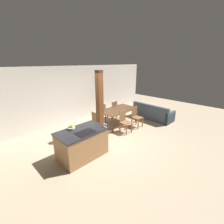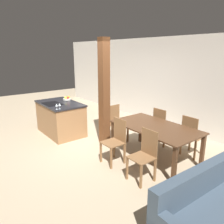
# 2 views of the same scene
# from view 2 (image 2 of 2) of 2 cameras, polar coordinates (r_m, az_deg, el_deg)

# --- Properties ---
(ground_plane) EXTENTS (16.00, 16.00, 0.00)m
(ground_plane) POSITION_cam_2_polar(r_m,az_deg,el_deg) (5.63, -5.43, -8.38)
(ground_plane) COLOR tan
(wall_back) EXTENTS (11.20, 0.08, 2.70)m
(wall_back) POSITION_cam_2_polar(r_m,az_deg,el_deg) (7.02, 13.16, 7.57)
(wall_back) COLOR silver
(wall_back) RESTS_ON ground_plane
(kitchen_island) EXTENTS (1.48, 0.91, 0.91)m
(kitchen_island) POSITION_cam_2_polar(r_m,az_deg,el_deg) (6.36, -13.28, -1.56)
(kitchen_island) COLOR #9E7047
(kitchen_island) RESTS_ON ground_plane
(fruit_bowl) EXTENTS (0.23, 0.23, 0.12)m
(fruit_bowl) POSITION_cam_2_polar(r_m,az_deg,el_deg) (6.50, -11.65, 3.48)
(fruit_bowl) COLOR silver
(fruit_bowl) RESTS_ON kitchen_island
(wine_glass_near) EXTENTS (0.06, 0.06, 0.15)m
(wine_glass_near) POSITION_cam_2_polar(r_m,az_deg,el_deg) (5.47, -14.28, 1.75)
(wine_glass_near) COLOR silver
(wine_glass_near) RESTS_ON kitchen_island
(wine_glass_middle) EXTENTS (0.06, 0.06, 0.15)m
(wine_glass_middle) POSITION_cam_2_polar(r_m,az_deg,el_deg) (5.50, -13.53, 1.88)
(wine_glass_middle) COLOR silver
(wine_glass_middle) RESTS_ON kitchen_island
(dining_table) EXTENTS (1.85, 1.03, 0.76)m
(dining_table) POSITION_cam_2_polar(r_m,az_deg,el_deg) (4.73, 11.15, -4.67)
(dining_table) COLOR #51331E
(dining_table) RESTS_ON ground_plane
(dining_chair_near_left) EXTENTS (0.40, 0.40, 0.94)m
(dining_chair_near_left) POSITION_cam_2_polar(r_m,az_deg,el_deg) (4.59, 0.91, -7.35)
(dining_chair_near_left) COLOR brown
(dining_chair_near_left) RESTS_ON ground_plane
(dining_chair_near_right) EXTENTS (0.40, 0.40, 0.94)m
(dining_chair_near_right) POSITION_cam_2_polar(r_m,az_deg,el_deg) (4.04, 8.47, -10.90)
(dining_chair_near_right) COLOR brown
(dining_chair_near_right) RESTS_ON ground_plane
(dining_chair_far_left) EXTENTS (0.40, 0.40, 0.94)m
(dining_chair_far_left) POSITION_cam_2_polar(r_m,az_deg,el_deg) (5.58, 12.88, -3.50)
(dining_chair_far_left) COLOR brown
(dining_chair_far_left) RESTS_ON ground_plane
(dining_chair_far_right) EXTENTS (0.40, 0.40, 0.94)m
(dining_chair_far_right) POSITION_cam_2_polar(r_m,az_deg,el_deg) (5.14, 20.06, -5.78)
(dining_chair_far_right) COLOR brown
(dining_chair_far_right) RESTS_ON ground_plane
(dining_chair_head_end) EXTENTS (0.40, 0.40, 0.94)m
(dining_chair_head_end) POSITION_cam_2_polar(r_m,az_deg,el_deg) (5.67, 1.14, -2.80)
(dining_chair_head_end) COLOR brown
(dining_chair_head_end) RESTS_ON ground_plane
(couch) EXTENTS (0.90, 2.09, 0.81)m
(couch) POSITION_cam_2_polar(r_m,az_deg,el_deg) (3.46, 26.83, -21.83)
(couch) COLOR #3D4C5B
(couch) RESTS_ON ground_plane
(timber_post) EXTENTS (0.21, 0.21, 2.60)m
(timber_post) POSITION_cam_2_polar(r_m,az_deg,el_deg) (5.36, -2.06, 5.03)
(timber_post) COLOR brown
(timber_post) RESTS_ON ground_plane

